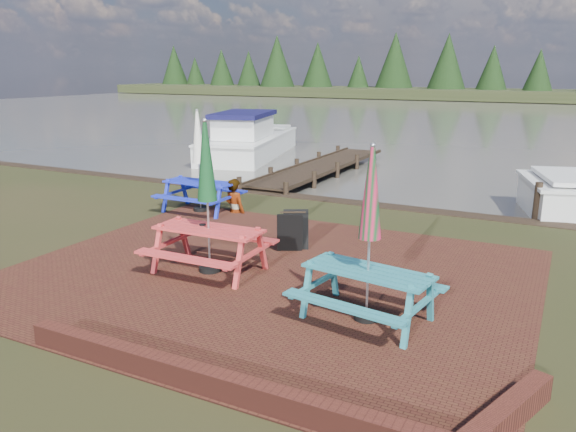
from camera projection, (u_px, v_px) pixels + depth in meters
The scene contains 12 objects.
ground at pixel (238, 295), 9.18m from camera, with size 120.00×120.00×0.00m, color black.
paving at pixel (268, 275), 10.04m from camera, with size 9.00×7.50×0.02m, color #3D1A13.
brick_wall at pixel (289, 394), 6.12m from camera, with size 6.21×1.79×0.30m.
water at pixel (505, 119), 41.10m from camera, with size 120.00×60.00×0.02m, color #48463E.
far_treeline at pixel (537, 71), 65.27m from camera, with size 120.00×10.00×8.10m.
picnic_table_teal at pixel (368, 262), 8.04m from camera, with size 2.09×1.92×2.58m.
picnic_table_red at pixel (208, 221), 9.98m from camera, with size 2.00×1.79×2.74m.
picnic_table_blue at pixel (200, 177), 14.32m from camera, with size 1.86×1.66×2.58m.
chalkboard at pixel (293, 231), 11.28m from camera, with size 0.54×0.69×0.82m.
jetty at pixel (320, 167), 20.41m from camera, with size 1.76×9.08×1.00m.
boat_jetty at pixel (249, 142), 24.61m from camera, with size 4.36×7.97×2.19m.
person at pixel (234, 179), 14.19m from camera, with size 0.64×0.42×1.74m, color gray.
Camera 1 is at (4.59, -7.26, 3.60)m, focal length 35.00 mm.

